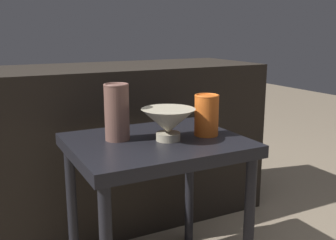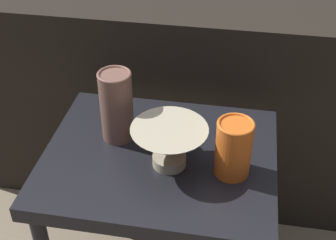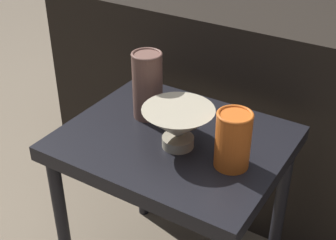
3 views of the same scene
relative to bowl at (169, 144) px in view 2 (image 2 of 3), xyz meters
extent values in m
cube|color=black|center=(-0.03, 0.03, -0.08)|extent=(0.56, 0.46, 0.04)
cylinder|color=black|center=(-0.28, 0.23, -0.35)|extent=(0.04, 0.04, 0.49)
cylinder|color=black|center=(0.22, 0.23, -0.35)|extent=(0.04, 0.04, 0.49)
cube|color=black|center=(-0.03, 0.59, -0.23)|extent=(1.46, 0.50, 0.73)
cylinder|color=#B2A88E|center=(0.00, 0.00, -0.05)|extent=(0.08, 0.08, 0.03)
cone|color=#B2A88E|center=(0.00, 0.00, 0.00)|extent=(0.18, 0.18, 0.08)
cylinder|color=brown|center=(-0.15, 0.08, 0.03)|extent=(0.08, 0.08, 0.18)
torus|color=brown|center=(-0.15, 0.08, 0.12)|extent=(0.08, 0.08, 0.01)
cylinder|color=orange|center=(0.15, 0.00, 0.01)|extent=(0.08, 0.08, 0.14)
torus|color=orange|center=(0.15, 0.00, 0.07)|extent=(0.08, 0.08, 0.01)
camera|label=1|loc=(-0.57, -1.10, 0.29)|focal=42.00mm
camera|label=2|loc=(0.14, -0.82, 0.68)|focal=50.00mm
camera|label=3|loc=(0.49, -0.83, 0.60)|focal=50.00mm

